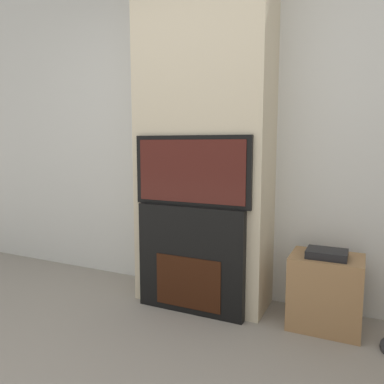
{
  "coord_description": "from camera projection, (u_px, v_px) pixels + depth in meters",
  "views": [
    {
      "loc": [
        1.11,
        -0.78,
        1.21
      ],
      "look_at": [
        0.0,
        1.58,
        0.87
      ],
      "focal_mm": 35.0,
      "sensor_mm": 36.0,
      "label": 1
    }
  ],
  "objects": [
    {
      "name": "media_stand",
      "position": [
        326.0,
        291.0,
        2.46
      ],
      "size": [
        0.45,
        0.34,
        0.53
      ],
      "color": "#997047",
      "rests_on": "ground_plane"
    },
    {
      "name": "fireplace",
      "position": [
        192.0,
        259.0,
        2.69
      ],
      "size": [
        0.8,
        0.15,
        0.77
      ],
      "color": "black",
      "rests_on": "ground_plane"
    },
    {
      "name": "television",
      "position": [
        192.0,
        171.0,
        2.61
      ],
      "size": [
        0.87,
        0.07,
        0.49
      ],
      "color": "black",
      "rests_on": "fireplace"
    },
    {
      "name": "wall_back",
      "position": [
        216.0,
        126.0,
        2.97
      ],
      "size": [
        6.0,
        0.06,
        2.7
      ],
      "color": "silver",
      "rests_on": "ground_plane"
    },
    {
      "name": "chimney_breast",
      "position": [
        204.0,
        125.0,
        2.75
      ],
      "size": [
        0.99,
        0.42,
        2.7
      ],
      "color": "beige",
      "rests_on": "ground_plane"
    }
  ]
}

